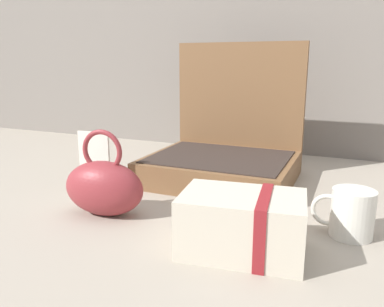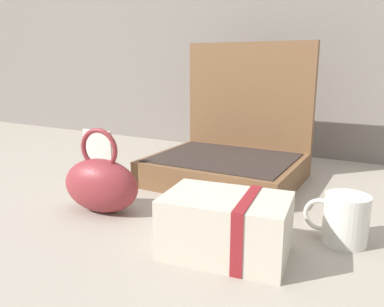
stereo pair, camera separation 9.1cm
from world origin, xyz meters
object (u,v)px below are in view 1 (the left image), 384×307
object	(u,v)px
open_suitcase	(226,150)
cream_toiletry_bag	(244,224)
info_card_left	(95,162)
teal_pouch_handbag	(104,187)
coffee_mug	(351,213)

from	to	relation	value
open_suitcase	cream_toiletry_bag	xyz separation A→B (m)	(0.18, -0.43, -0.03)
open_suitcase	info_card_left	xyz separation A→B (m)	(-0.27, -0.26, -0.00)
cream_toiletry_bag	info_card_left	xyz separation A→B (m)	(-0.45, 0.17, 0.03)
open_suitcase	teal_pouch_handbag	size ratio (longest dim) A/B	2.08
cream_toiletry_bag	teal_pouch_handbag	bearing A→B (deg)	171.81
cream_toiletry_bag	info_card_left	bearing A→B (deg)	159.47
open_suitcase	cream_toiletry_bag	size ratio (longest dim) A/B	1.74
teal_pouch_handbag	coffee_mug	bearing A→B (deg)	10.97
cream_toiletry_bag	open_suitcase	bearing A→B (deg)	112.36
teal_pouch_handbag	coffee_mug	distance (m)	0.52
teal_pouch_handbag	coffee_mug	xyz separation A→B (m)	(0.51, 0.10, -0.02)
coffee_mug	info_card_left	size ratio (longest dim) A/B	0.75
cream_toiletry_bag	coffee_mug	distance (m)	0.23
info_card_left	open_suitcase	bearing A→B (deg)	41.47
teal_pouch_handbag	coffee_mug	world-z (taller)	teal_pouch_handbag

